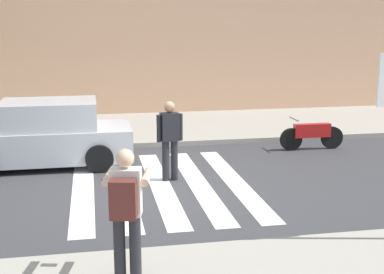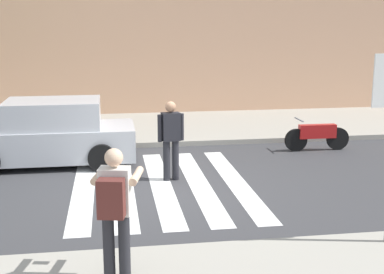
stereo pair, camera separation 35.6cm
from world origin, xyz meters
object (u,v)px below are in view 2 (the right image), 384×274
Objects in this scene: pedestrian_crossing at (171,136)px; motorcycle at (317,135)px; photographer_with_backpack at (115,203)px; parked_car_silver at (50,134)px.

pedestrian_crossing is 4.66m from motorcycle.
parked_car_silver is at bearing 102.81° from photographer_with_backpack.
photographer_with_backpack is 6.65m from parked_car_silver.
pedestrian_crossing is 3.26m from parked_car_silver.
photographer_with_backpack is 4.86m from pedestrian_crossing.
photographer_with_backpack is at bearing -104.84° from pedestrian_crossing.
pedestrian_crossing reaches higher than motorcycle.
parked_car_silver is at bearing 146.79° from pedestrian_crossing.
photographer_with_backpack is at bearing -128.46° from motorcycle.
pedestrian_crossing reaches higher than parked_car_silver.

